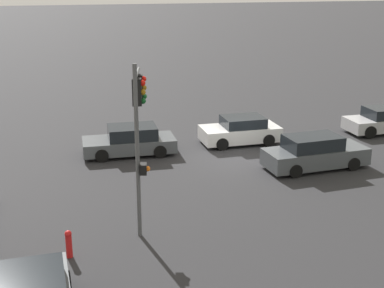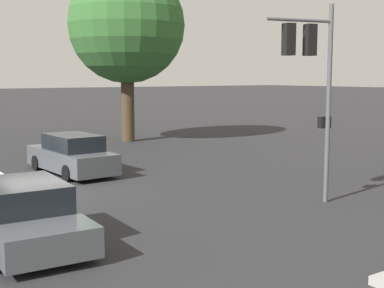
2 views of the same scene
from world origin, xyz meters
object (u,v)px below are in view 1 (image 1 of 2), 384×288
at_px(crossing_car_2, 240,131).
at_px(crossing_car_1, 315,153).
at_px(traffic_signal, 139,115).
at_px(crossing_car_0, 382,121).
at_px(crossing_car_3, 130,141).
at_px(fire_hydrant, 69,243).

bearing_deg(crossing_car_2, crossing_car_1, 113.65).
distance_m(traffic_signal, crossing_car_0, 17.62).
relative_size(crossing_car_0, crossing_car_1, 0.83).
bearing_deg(crossing_car_2, crossing_car_3, 2.87).
bearing_deg(fire_hydrant, traffic_signal, -150.22).
relative_size(traffic_signal, crossing_car_3, 1.28).
relative_size(traffic_signal, crossing_car_0, 1.46).
bearing_deg(crossing_car_1, crossing_car_0, 30.65).
xyz_separation_m(crossing_car_0, crossing_car_3, (14.32, -0.03, -0.02)).
bearing_deg(crossing_car_1, crossing_car_2, 110.16).
distance_m(crossing_car_0, crossing_car_2, 8.41).
distance_m(crossing_car_0, fire_hydrant, 20.28).
height_order(crossing_car_0, crossing_car_3, crossing_car_0).
bearing_deg(fire_hydrant, crossing_car_3, -110.02).
distance_m(crossing_car_2, crossing_car_3, 5.92).
xyz_separation_m(crossing_car_1, crossing_car_2, (1.92, -4.53, -0.04)).
distance_m(crossing_car_2, fire_hydrant, 13.66).
xyz_separation_m(traffic_signal, crossing_car_3, (-0.93, -8.18, -3.41)).
bearing_deg(crossing_car_0, crossing_car_1, 34.35).
relative_size(traffic_signal, crossing_car_1, 1.21).
bearing_deg(crossing_car_1, fire_hydrant, -157.53).
xyz_separation_m(crossing_car_0, crossing_car_1, (6.49, 4.28, 0.04)).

